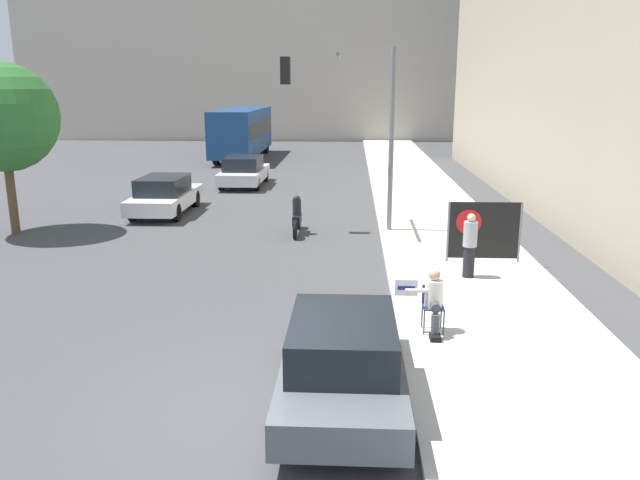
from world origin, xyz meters
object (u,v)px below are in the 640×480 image
traffic_light_pole (352,107)px  motorcycle_on_road (297,217)px  car_on_road_midblock (244,171)px  jogger_on_sidewalk (470,245)px  parked_car_curbside (343,359)px  seated_protester (433,299)px  protest_banner (483,230)px  car_on_road_nearest (165,195)px  city_bus_on_road (242,130)px  street_tree_near_curb (2,117)px

traffic_light_pole → motorcycle_on_road: (-1.75, -0.25, -3.51)m
traffic_light_pole → car_on_road_midblock: traffic_light_pole is taller
jogger_on_sidewalk → parked_car_curbside: (-3.01, -6.21, -0.23)m
parked_car_curbside → car_on_road_midblock: 21.59m
seated_protester → protest_banner: bearing=81.8°
car_on_road_nearest → jogger_on_sidewalk: bearing=-38.6°
protest_banner → traffic_light_pole: 6.01m
parked_car_curbside → car_on_road_midblock: size_ratio=0.93×
city_bus_on_road → car_on_road_nearest: bearing=-89.3°
traffic_light_pole → city_bus_on_road: traffic_light_pole is taller
parked_car_curbside → city_bus_on_road: 33.31m
car_on_road_midblock → motorcycle_on_road: 10.44m
motorcycle_on_road → street_tree_near_curb: street_tree_near_curb is taller
traffic_light_pole → car_on_road_midblock: 11.42m
protest_banner → traffic_light_pole: traffic_light_pole is taller
motorcycle_on_road → street_tree_near_curb: bearing=-177.0°
parked_car_curbside → car_on_road_nearest: (-6.95, 14.15, 0.01)m
seated_protester → street_tree_near_curb: street_tree_near_curb is taller
jogger_on_sidewalk → car_on_road_nearest: size_ratio=0.35×
city_bus_on_road → street_tree_near_curb: 22.27m
traffic_light_pole → car_on_road_midblock: size_ratio=1.26×
protest_banner → street_tree_near_curb: street_tree_near_curb is taller
car_on_road_midblock → street_tree_near_curb: (-5.79, -10.34, 3.04)m
car_on_road_nearest → traffic_light_pole: bearing=-21.6°
jogger_on_sidewalk → traffic_light_pole: 6.71m
protest_banner → motorcycle_on_road: bearing=146.4°
protest_banner → traffic_light_pole: bearing=133.3°
jogger_on_sidewalk → car_on_road_nearest: 12.74m
protest_banner → parked_car_curbside: 8.43m
traffic_light_pole → car_on_road_nearest: traffic_light_pole is taller
parked_car_curbside → street_tree_near_curb: 15.53m
jogger_on_sidewalk → car_on_road_nearest: bearing=-3.0°
car_on_road_midblock → jogger_on_sidewalk: bearing=-61.2°
seated_protester → parked_car_curbside: bearing=-110.2°
parked_car_curbside → car_on_road_nearest: car_on_road_nearest is taller
car_on_road_nearest → street_tree_near_curb: size_ratio=0.83×
protest_banner → city_bus_on_road: size_ratio=0.19×
city_bus_on_road → street_tree_near_curb: bearing=-99.7°
car_on_road_nearest → motorcycle_on_road: bearing=-29.9°
parked_car_curbside → car_on_road_nearest: size_ratio=0.94×
protest_banner → traffic_light_pole: size_ratio=0.34×
traffic_light_pole → parked_car_curbside: traffic_light_pole is taller
car_on_road_midblock → parked_car_curbside: bearing=-76.3°
traffic_light_pole → car_on_road_nearest: size_ratio=1.27×
traffic_light_pole → car_on_road_nearest: 8.26m
traffic_light_pole → city_bus_on_road: bearing=108.9°
seated_protester → parked_car_curbside: size_ratio=0.29×
city_bus_on_road → motorcycle_on_road: size_ratio=5.05×
seated_protester → car_on_road_nearest: bearing=139.6°
seated_protester → city_bus_on_road: (-8.83, 29.94, 1.06)m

